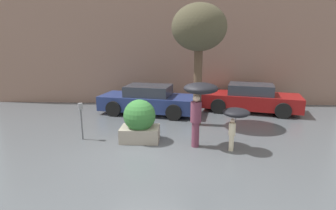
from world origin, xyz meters
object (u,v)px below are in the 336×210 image
object	(u,v)px
person_adult	(200,96)
parked_car_far	(250,99)
person_child	(236,116)
parked_car_near	(149,100)
planter_box	(140,121)
parking_meter	(81,113)
street_tree	(199,30)

from	to	relation	value
person_adult	parked_car_far	world-z (taller)	person_adult
person_child	parked_car_near	bearing A→B (deg)	127.29
planter_box	parked_car_far	xyz separation A→B (m)	(4.49, 3.96, -0.06)
person_adult	parking_meter	xyz separation A→B (m)	(-3.74, 0.39, -0.68)
planter_box	person_adult	size ratio (longest dim) A/B	0.69
person_child	street_tree	bearing A→B (deg)	111.84
person_adult	parking_meter	size ratio (longest dim) A/B	1.60
parking_meter	parked_car_near	bearing A→B (deg)	62.02
planter_box	parking_meter	bearing A→B (deg)	179.06
parking_meter	planter_box	bearing A→B (deg)	-0.94
person_adult	parked_car_near	bearing A→B (deg)	89.61
planter_box	parked_car_far	size ratio (longest dim) A/B	0.29
parked_car_far	street_tree	size ratio (longest dim) A/B	1.03
person_adult	person_child	size ratio (longest dim) A/B	1.52
parking_meter	person_adult	bearing A→B (deg)	-5.92
planter_box	parked_car_far	world-z (taller)	planter_box
planter_box	person_adult	distance (m)	2.08
planter_box	person_adult	xyz separation A→B (m)	(1.85, -0.36, 0.90)
planter_box	parked_car_near	size ratio (longest dim) A/B	0.30
parked_car_near	parking_meter	xyz separation A→B (m)	(-1.79, -3.37, 0.28)
street_tree	parking_meter	distance (m)	4.98
person_adult	person_child	xyz separation A→B (m)	(1.01, -0.32, -0.49)
parked_car_far	street_tree	xyz separation A→B (m)	(-2.57, -2.16, 2.94)
parked_car_near	street_tree	world-z (taller)	street_tree
parked_car_near	parking_meter	distance (m)	3.82
parked_car_far	street_tree	world-z (taller)	street_tree
street_tree	person_adult	bearing A→B (deg)	-92.21
parked_car_near	parked_car_far	xyz separation A→B (m)	(4.60, 0.56, 0.00)
street_tree	planter_box	bearing A→B (deg)	-137.02
person_adult	person_child	bearing A→B (deg)	-45.56
planter_box	parked_car_far	bearing A→B (deg)	41.37
person_child	planter_box	bearing A→B (deg)	167.90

